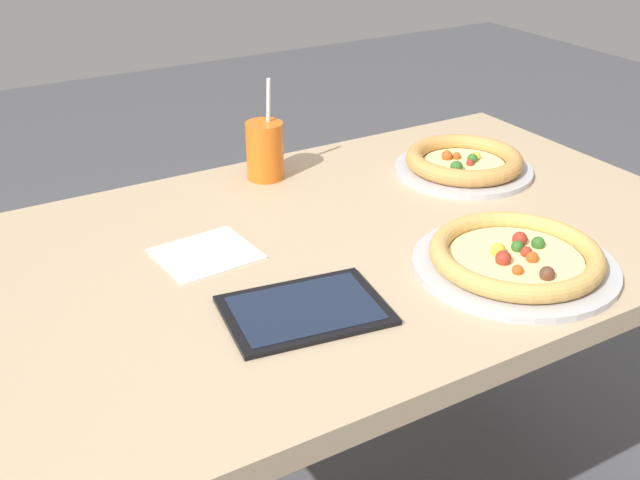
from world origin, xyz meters
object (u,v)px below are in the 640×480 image
Objects in this scene: pizza_far at (464,163)px; tablet at (305,310)px; drink_cup_colored at (265,150)px; pizza_near at (516,258)px.

pizza_far is 0.64m from tablet.
drink_cup_colored reaches higher than tablet.
pizza_far reaches higher than pizza_near.
pizza_far reaches higher than tablet.
drink_cup_colored is 0.81× the size of tablet.
pizza_far is 1.37× the size of drink_cup_colored.
pizza_near is 0.37m from tablet.
pizza_far is 0.42m from drink_cup_colored.
pizza_near is 0.59m from drink_cup_colored.
drink_cup_colored is (-0.38, 0.19, 0.04)m from pizza_far.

